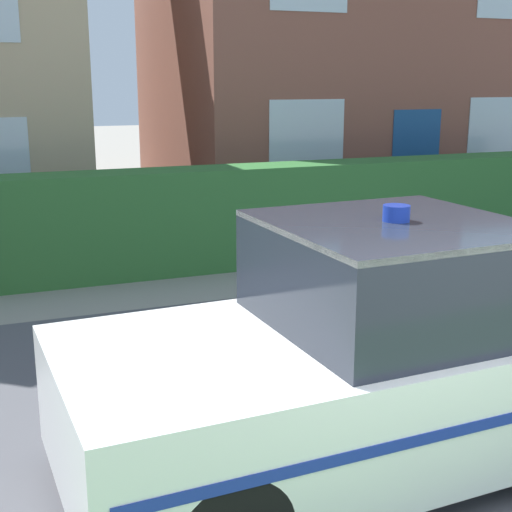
% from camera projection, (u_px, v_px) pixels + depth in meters
% --- Properties ---
extents(road_strip, '(28.00, 5.23, 0.01)m').
position_uv_depth(road_strip, '(306.00, 384.00, 6.32)').
color(road_strip, '#4C4C51').
rests_on(road_strip, ground).
extents(garden_hedge, '(15.79, 0.75, 1.43)m').
position_uv_depth(garden_hedge, '(156.00, 222.00, 9.80)').
color(garden_hedge, '#2D662D').
rests_on(garden_hedge, ground).
extents(police_car, '(3.94, 2.00, 1.82)m').
position_uv_depth(police_car, '(359.00, 359.00, 4.83)').
color(police_car, black).
rests_on(police_car, road_strip).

